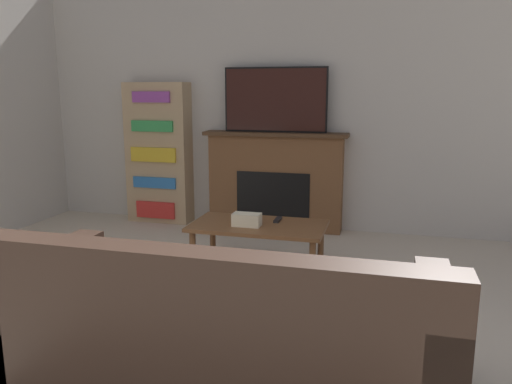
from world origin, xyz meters
TOP-DOWN VIEW (x-y plane):
  - wall_back at (0.00, 4.00)m, footprint 6.74×0.06m
  - fireplace at (-0.17, 3.85)m, footprint 1.55×0.28m
  - tv at (-0.17, 3.83)m, footprint 1.10×0.03m
  - couch at (0.27, 0.71)m, footprint 2.08×0.85m
  - coffee_table at (0.03, 2.38)m, footprint 1.06×0.58m
  - tissue_box at (-0.04, 2.30)m, footprint 0.22×0.12m
  - remote_control at (0.16, 2.51)m, footprint 0.04×0.15m
  - bookshelf at (-1.53, 3.83)m, footprint 0.73×0.29m

SIDE VIEW (x-z plane):
  - couch at x=0.27m, z-range -0.14..0.73m
  - coffee_table at x=0.03m, z-range 0.17..0.61m
  - remote_control at x=0.16m, z-range 0.45..0.47m
  - tissue_box at x=-0.04m, z-range 0.45..0.55m
  - fireplace at x=-0.17m, z-range 0.00..1.06m
  - bookshelf at x=-1.53m, z-range 0.00..1.58m
  - wall_back at x=0.00m, z-range 0.00..2.70m
  - tv at x=-0.17m, z-range 1.06..1.73m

